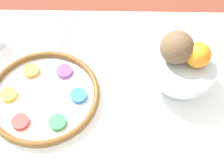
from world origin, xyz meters
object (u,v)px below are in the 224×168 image
(seder_plate, at_px, (44,96))
(orange_fruit, at_px, (198,55))
(fruit_stand, at_px, (182,70))
(coconut, at_px, (177,47))

(seder_plate, height_order, orange_fruit, orange_fruit)
(seder_plate, distance_m, fruit_stand, 0.43)
(coconut, bearing_deg, seder_plate, -167.78)
(fruit_stand, bearing_deg, seder_plate, -171.84)
(orange_fruit, height_order, coconut, coconut)
(seder_plate, bearing_deg, coconut, 12.22)
(seder_plate, distance_m, orange_fruit, 0.48)
(orange_fruit, bearing_deg, fruit_stand, -168.22)
(seder_plate, height_order, coconut, coconut)
(seder_plate, relative_size, orange_fruit, 4.56)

